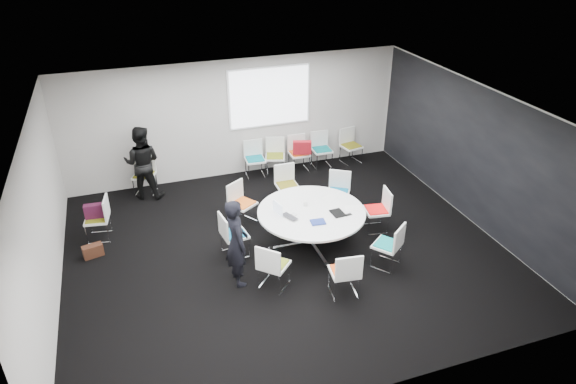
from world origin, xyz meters
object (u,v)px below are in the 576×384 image
object	(u,v)px
person_back	(142,163)
brown_bag	(93,251)
maroon_bag	(95,211)
chair_ring_f	(274,273)
chair_spare_left	(99,226)
chair_ring_e	(234,242)
cup	(305,204)
chair_ring_h	(387,253)
chair_back_b	(275,163)
laptop	(292,216)
conference_table	(311,221)
chair_back_e	(351,152)
person_main	(237,242)
chair_ring_c	(287,193)
chair_ring_d	(243,211)
chair_back_a	(255,166)
chair_ring_g	(344,280)
chair_back_d	(322,156)
chair_person_back	(145,182)
chair_ring_a	(376,218)
chair_ring_b	(338,200)
chair_back_c	(299,160)

from	to	relation	value
person_back	brown_bag	distance (m)	2.47
person_back	maroon_bag	xyz separation A→B (m)	(-1.03, -1.46, -0.21)
chair_ring_f	person_back	bearing A→B (deg)	157.98
chair_spare_left	maroon_bag	xyz separation A→B (m)	(-0.02, 0.00, 0.34)
chair_ring_e	cup	world-z (taller)	chair_ring_e
chair_ring_e	chair_ring_h	bearing A→B (deg)	56.21
chair_ring_e	chair_spare_left	world-z (taller)	same
chair_back_b	laptop	world-z (taller)	chair_back_b
conference_table	chair_back_e	xyz separation A→B (m)	(2.30, 3.12, -0.24)
chair_ring_h	person_main	size ratio (longest dim) A/B	0.55
chair_ring_c	chair_spare_left	bearing A→B (deg)	1.97
chair_ring_d	laptop	bearing A→B (deg)	83.48
conference_table	chair_back_e	bearing A→B (deg)	53.64
chair_ring_d	chair_back_e	world-z (taller)	same
chair_ring_c	chair_ring_f	distance (m)	2.86
chair_ring_d	chair_ring_f	distance (m)	2.17
chair_ring_h	chair_back_b	xyz separation A→B (m)	(-0.75, 4.25, 0.00)
chair_ring_f	chair_back_a	distance (m)	4.23
chair_ring_h	chair_spare_left	world-z (taller)	same
chair_ring_g	chair_back_d	xyz separation A→B (m)	(1.53, 4.72, 0.00)
chair_ring_g	person_main	distance (m)	1.90
chair_person_back	laptop	world-z (taller)	chair_person_back
chair_back_a	chair_person_back	world-z (taller)	same
chair_back_d	chair_ring_d	bearing A→B (deg)	39.49
chair_ring_d	chair_person_back	distance (m)	2.65
chair_ring_d	cup	world-z (taller)	chair_ring_d
chair_ring_a	chair_back_b	size ratio (longest dim) A/B	1.00
cup	conference_table	bearing A→B (deg)	-80.83
chair_back_b	brown_bag	bearing A→B (deg)	46.04
chair_ring_c	brown_bag	distance (m)	4.12
chair_ring_b	maroon_bag	size ratio (longest dim) A/B	2.20
chair_ring_g	laptop	bearing A→B (deg)	112.13
conference_table	maroon_bag	bearing A→B (deg)	158.41
conference_table	laptop	world-z (taller)	laptop
chair_ring_d	chair_back_a	xyz separation A→B (m)	(0.82, 1.98, 0.00)
chair_back_b	chair_person_back	bearing A→B (deg)	18.56
chair_ring_f	chair_spare_left	distance (m)	3.75
chair_back_e	maroon_bag	bearing A→B (deg)	3.79
maroon_bag	cup	bearing A→B (deg)	-18.79
chair_ring_f	chair_ring_g	world-z (taller)	same
chair_ring_c	chair_back_e	bearing A→B (deg)	-145.50
chair_back_e	cup	size ratio (longest dim) A/B	9.78
chair_spare_left	cup	bearing A→B (deg)	-99.49
chair_back_a	chair_back_c	size ratio (longest dim) A/B	1.00
chair_back_d	laptop	xyz separation A→B (m)	(-1.93, -3.22, 0.47)
cup	brown_bag	size ratio (longest dim) A/B	0.25
chair_back_d	chair_spare_left	size ratio (longest dim) A/B	1.00
conference_table	chair_ring_h	distance (m)	1.53
chair_ring_b	person_back	world-z (taller)	person_back
chair_ring_c	chair_ring_h	size ratio (longest dim) A/B	1.00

